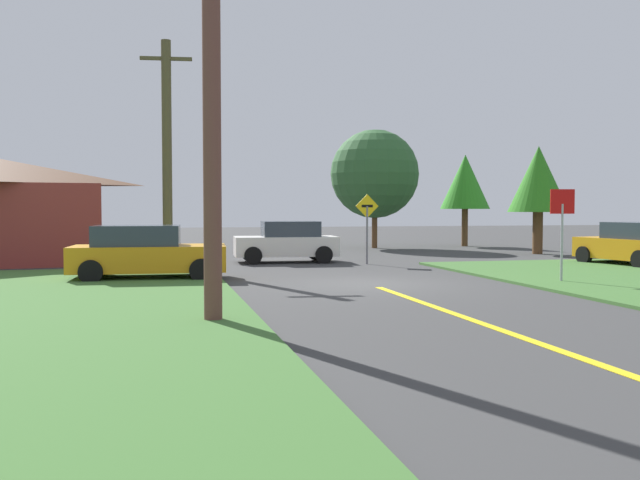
{
  "coord_description": "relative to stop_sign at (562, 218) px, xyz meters",
  "views": [
    {
      "loc": [
        -5.85,
        -18.57,
        2.12
      ],
      "look_at": [
        -0.51,
        3.62,
        1.08
      ],
      "focal_mm": 38.82,
      "sensor_mm": 36.0,
      "label": 1
    }
  ],
  "objects": [
    {
      "name": "pine_tree_center",
      "position": [
        6.26,
        11.67,
        1.6
      ],
      "size": [
        2.79,
        2.79,
        5.03
      ],
      "color": "brown",
      "rests_on": "ground"
    },
    {
      "name": "utility_pole_near",
      "position": [
        -10.14,
        -4.54,
        2.6
      ],
      "size": [
        1.76,
        0.63,
        8.71
      ],
      "color": "brown",
      "rests_on": "ground"
    },
    {
      "name": "utility_pole_mid",
      "position": [
        -10.72,
        7.76,
        2.25
      ],
      "size": [
        1.8,
        0.34,
        8.02
      ],
      "color": "brown",
      "rests_on": "ground"
    },
    {
      "name": "parked_car_near_building",
      "position": [
        -11.43,
        3.83,
        -1.04
      ],
      "size": [
        4.62,
        2.38,
        1.62
      ],
      "rotation": [
        0.0,
        0.0,
        -0.07
      ],
      "color": "orange",
      "rests_on": "ground"
    },
    {
      "name": "lane_stripe_center",
      "position": [
        -5.34,
        -6.75,
        -1.84
      ],
      "size": [
        0.2,
        14.0,
        0.01
      ],
      "primitive_type": "cube",
      "color": "yellow",
      "rests_on": "ground"
    },
    {
      "name": "direction_sign",
      "position": [
        -3.3,
        7.81,
        -0.19
      ],
      "size": [
        0.91,
        0.08,
        2.67
      ],
      "color": "slate",
      "rests_on": "ground"
    },
    {
      "name": "oak_tree_right",
      "position": [
        5.85,
        18.61,
        1.75
      ],
      "size": [
        2.77,
        2.77,
        5.15
      ],
      "color": "brown",
      "rests_on": "ground"
    },
    {
      "name": "oak_tree_left",
      "position": [
        0.33,
        18.04,
        2.12
      ],
      "size": [
        4.73,
        4.73,
        6.34
      ],
      "color": "brown",
      "rests_on": "ground"
    },
    {
      "name": "ground_plane",
      "position": [
        -5.34,
        1.25,
        -1.85
      ],
      "size": [
        120.0,
        120.0,
        0.0
      ],
      "primitive_type": "plane",
      "color": "#393939"
    },
    {
      "name": "car_approaching_junction",
      "position": [
        -6.09,
        9.46,
        -1.05
      ],
      "size": [
        4.1,
        2.2,
        1.62
      ],
      "rotation": [
        0.0,
        0.0,
        3.09
      ],
      "color": "white",
      "rests_on": "ground"
    },
    {
      "name": "car_on_crossroad",
      "position": [
        5.93,
        4.66,
        -1.05
      ],
      "size": [
        2.56,
        4.16,
        1.62
      ],
      "rotation": [
        0.0,
        0.0,
        1.73
      ],
      "color": "orange",
      "rests_on": "ground"
    },
    {
      "name": "stop_sign",
      "position": [
        0.0,
        0.0,
        0.0
      ],
      "size": [
        0.68,
        0.16,
        2.66
      ],
      "rotation": [
        0.0,
        0.0,
        2.95
      ],
      "color": "#9EA0A8",
      "rests_on": "ground"
    }
  ]
}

